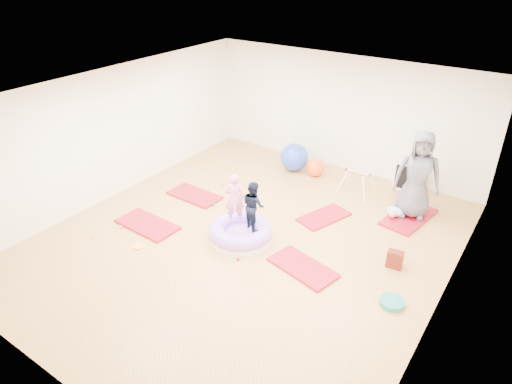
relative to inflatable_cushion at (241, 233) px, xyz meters
The scene contains 19 objects.
room 1.26m from the inflatable_cushion, 29.02° to the left, with size 7.01×8.01×2.81m.
gym_mat_front_left 1.95m from the inflatable_cushion, 159.57° to the right, with size 1.28×0.64×0.05m, color #B6131C.
gym_mat_mid_left 2.02m from the inflatable_cushion, 157.17° to the left, with size 1.20×0.60×0.05m, color #B6131C.
gym_mat_center_back 1.87m from the inflatable_cushion, 59.33° to the left, with size 1.09×0.55×0.05m, color #B6131C.
gym_mat_right 1.43m from the inflatable_cushion, ahead, with size 1.20×0.60×0.05m, color #B6131C.
gym_mat_rear_right 3.53m from the inflatable_cushion, 47.07° to the left, with size 1.34×0.67×0.06m, color #B6131C.
inflatable_cushion is the anchor object (origin of this frame).
child_pink 0.73m from the inflatable_cushion, 161.33° to the left, with size 0.37×0.24×1.02m, color pink.
child_navy 0.72m from the inflatable_cushion, 22.78° to the left, with size 0.46×0.36×0.95m, color black.
adult_caregiver 3.68m from the inflatable_cushion, 47.81° to the left, with size 0.89×0.58×1.83m, color #53505F.
infant 3.21m from the inflatable_cushion, 48.09° to the left, with size 0.34×0.34×0.20m.
ball_pit_balls 1.43m from the inflatable_cushion, behind, with size 2.75×3.21×0.06m.
exercise_ball_blue 3.32m from the inflatable_cushion, 102.61° to the left, with size 0.69×0.69×0.69m, color blue.
exercise_ball_orange 3.26m from the inflatable_cushion, 92.33° to the left, with size 0.43×0.43×0.43m, color #FF5D15.
infant_play_gym 3.13m from the inflatable_cushion, 69.93° to the left, with size 0.74×0.70×0.57m.
cube_shelf 4.32m from the inflatable_cushion, 63.04° to the left, with size 0.66×0.32×0.66m.
balance_disc 3.02m from the inflatable_cushion, ahead, with size 0.38×0.38×0.09m, color teal.
backpack 2.83m from the inflatable_cushion, 17.04° to the left, with size 0.27×0.17×0.32m, color #9E200A.
yellow_toy 1.93m from the inflatable_cushion, 137.44° to the right, with size 0.21×0.21×0.03m, color #FFAD2C.
Camera 1 is at (4.25, -5.87, 4.94)m, focal length 32.00 mm.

